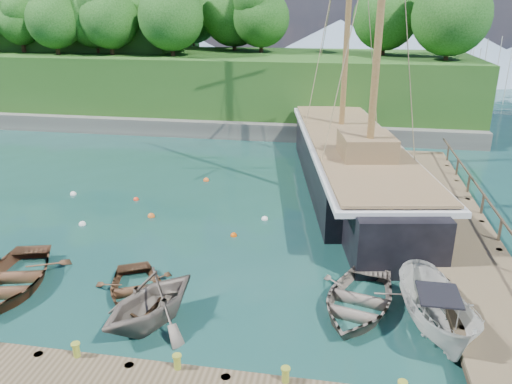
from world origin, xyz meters
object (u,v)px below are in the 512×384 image
rowboat_2 (137,299)px  cabin_boat_white (434,332)px  schooner (351,166)px  rowboat_3 (357,309)px  rowboat_1 (152,323)px  rowboat_0 (14,287)px

rowboat_2 → cabin_boat_white: cabin_boat_white is taller
rowboat_2 → schooner: size_ratio=0.14×
rowboat_3 → schooner: bearing=105.1°
rowboat_1 → rowboat_0: bearing=-167.2°
rowboat_1 → schooner: size_ratio=0.14×
cabin_boat_white → rowboat_2: bearing=167.4°
rowboat_2 → cabin_boat_white: bearing=-28.1°
rowboat_2 → schooner: bearing=34.2°
rowboat_3 → rowboat_0: bearing=-162.5°
rowboat_0 → cabin_boat_white: 15.29m
rowboat_2 → rowboat_3: size_ratio=0.86×
rowboat_0 → schooner: schooner is taller
cabin_boat_white → schooner: size_ratio=0.17×
rowboat_0 → cabin_boat_white: size_ratio=1.05×
rowboat_0 → rowboat_2: size_ratio=1.22×
rowboat_0 → rowboat_1: 6.15m
rowboat_3 → schooner: size_ratio=0.17×
rowboat_1 → cabin_boat_white: 9.34m
cabin_boat_white → rowboat_0: bearing=167.9°
rowboat_0 → rowboat_1: rowboat_1 is taller
rowboat_3 → cabin_boat_white: 2.62m
rowboat_1 → rowboat_2: rowboat_1 is taller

